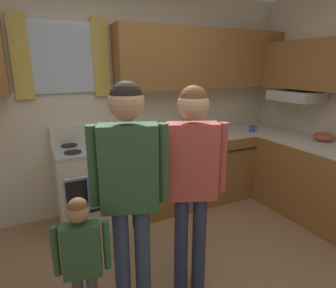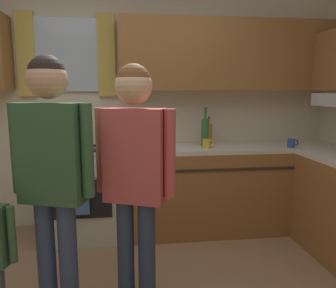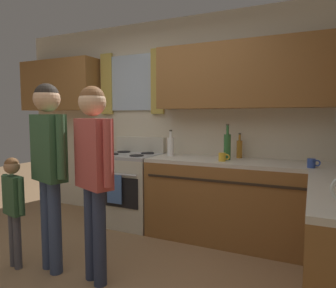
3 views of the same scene
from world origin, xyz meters
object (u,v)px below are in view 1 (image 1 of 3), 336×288
(bottle_wine_green, at_px, (190,123))
(mug_cobalt_blue, at_px, (253,129))
(stove_oven, at_px, (91,184))
(mug_mustard_yellow, at_px, (194,134))
(small_child, at_px, (82,255))
(bottle_milk_white, at_px, (135,130))
(mixing_bowl, at_px, (324,137))
(adult_in_plaid, at_px, (192,169))
(bottle_oil_amber, at_px, (188,123))
(adult_holding_child, at_px, (129,177))

(bottle_wine_green, bearing_deg, mug_cobalt_blue, -13.01)
(stove_oven, bearing_deg, bottle_wine_green, 0.18)
(stove_oven, distance_m, bottle_wine_green, 1.38)
(stove_oven, relative_size, mug_mustard_yellow, 9.15)
(small_child, bearing_deg, mug_mustard_yellow, 40.04)
(small_child, bearing_deg, bottle_milk_white, 59.74)
(bottle_milk_white, relative_size, mixing_bowl, 1.35)
(mixing_bowl, relative_size, adult_in_plaid, 0.14)
(mug_cobalt_blue, bearing_deg, bottle_oil_amber, 152.32)
(mug_cobalt_blue, bearing_deg, mug_mustard_yellow, 176.17)
(stove_oven, relative_size, mug_cobalt_blue, 9.58)
(bottle_wine_green, relative_size, mixing_bowl, 1.70)
(adult_in_plaid, bearing_deg, bottle_wine_green, 60.65)
(adult_in_plaid, relative_size, small_child, 1.60)
(bottle_wine_green, height_order, mug_mustard_yellow, bottle_wine_green)
(mug_mustard_yellow, relative_size, adult_in_plaid, 0.07)
(bottle_milk_white, xyz_separation_m, mug_mustard_yellow, (0.69, -0.18, -0.07))
(stove_oven, height_order, mug_mustard_yellow, stove_oven)
(bottle_wine_green, distance_m, adult_holding_child, 1.83)
(mug_cobalt_blue, xyz_separation_m, mixing_bowl, (0.42, -0.73, 0.00))
(mug_cobalt_blue, distance_m, small_child, 2.74)
(mug_mustard_yellow, bearing_deg, bottle_oil_amber, 72.96)
(stove_oven, xyz_separation_m, mug_cobalt_blue, (2.09, -0.19, 0.48))
(mug_cobalt_blue, height_order, small_child, small_child)
(mug_cobalt_blue, bearing_deg, adult_in_plaid, -144.41)
(bottle_oil_amber, bearing_deg, mug_cobalt_blue, -27.68)
(mixing_bowl, bearing_deg, mug_cobalt_blue, 119.78)
(adult_in_plaid, bearing_deg, bottle_milk_white, 87.91)
(stove_oven, relative_size, mixing_bowl, 4.75)
(stove_oven, height_order, small_child, stove_oven)
(bottle_milk_white, relative_size, adult_holding_child, 0.19)
(mug_cobalt_blue, relative_size, mixing_bowl, 0.50)
(stove_oven, height_order, adult_in_plaid, adult_in_plaid)
(mug_mustard_yellow, xyz_separation_m, mug_cobalt_blue, (0.86, -0.06, -0.00))
(adult_holding_child, relative_size, small_child, 1.64)
(mug_mustard_yellow, height_order, mug_cobalt_blue, mug_mustard_yellow)
(stove_oven, xyz_separation_m, small_child, (-0.33, -1.45, 0.17))
(stove_oven, bearing_deg, adult_holding_child, -89.16)
(bottle_oil_amber, relative_size, mixing_bowl, 1.23)
(stove_oven, xyz_separation_m, adult_holding_child, (0.02, -1.35, 0.58))
(adult_holding_child, bearing_deg, mug_cobalt_blue, 29.13)
(adult_holding_child, bearing_deg, adult_in_plaid, 1.43)
(stove_oven, bearing_deg, bottle_milk_white, 5.10)
(bottle_milk_white, xyz_separation_m, bottle_wine_green, (0.70, -0.04, 0.03))
(bottle_oil_amber, xyz_separation_m, adult_holding_child, (-1.32, -1.55, 0.03))
(mug_mustard_yellow, xyz_separation_m, adult_in_plaid, (-0.74, -1.20, 0.07))
(mixing_bowl, relative_size, small_child, 0.23)
(mug_cobalt_blue, relative_size, small_child, 0.11)
(mug_mustard_yellow, bearing_deg, bottle_wine_green, 84.30)
(mixing_bowl, height_order, small_child, small_child)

